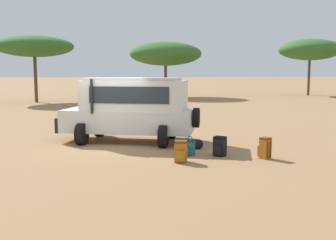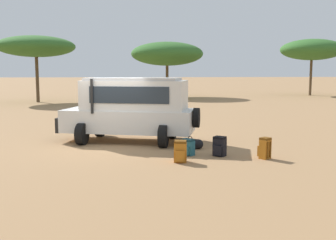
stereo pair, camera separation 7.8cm
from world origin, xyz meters
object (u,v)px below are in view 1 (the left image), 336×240
Objects in this scene: backpack_cluster_center at (265,148)px; backpack_outermost at (220,147)px; backpack_beside_front_wheel at (188,147)px; backpack_near_rear_wheel at (181,152)px; duffel_bag_low_black_case at (190,144)px; acacia_tree_centre_back at (310,50)px; safari_vehicle at (131,108)px; acacia_tree_far_left at (34,46)px; acacia_tree_left_mid at (166,54)px.

backpack_outermost is at bearing 158.62° from backpack_cluster_center.
backpack_near_rear_wheel is at bearing -111.66° from backpack_beside_front_wheel.
duffel_bag_low_black_case is 0.13× the size of acacia_tree_centre_back.
acacia_tree_centre_back is (16.10, 30.41, 4.70)m from backpack_cluster_center.
backpack_cluster_center is at bearing 4.25° from backpack_near_rear_wheel.
safari_vehicle is 21.91m from acacia_tree_far_left.
backpack_cluster_center is at bearing -41.24° from duffel_bag_low_black_case.
duffel_bag_low_black_case is 24.34m from acacia_tree_far_left.
backpack_beside_front_wheel is 0.58× the size of duffel_bag_low_black_case.
acacia_tree_left_mid is at bearing 25.92° from acacia_tree_far_left.
backpack_cluster_center is 29.61m from acacia_tree_left_mid.
backpack_near_rear_wheel is 1.03× the size of backpack_outermost.
acacia_tree_centre_back reaches higher than backpack_near_rear_wheel.
duffel_bag_low_black_case is 34.23m from acacia_tree_centre_back.
safari_vehicle is 8.46× the size of backpack_near_rear_wheel.
safari_vehicle is 10.28× the size of backpack_beside_front_wheel.
safari_vehicle is at bearing -126.72° from acacia_tree_centre_back.
duffel_bag_low_black_case is (0.61, 1.99, -0.14)m from backpack_near_rear_wheel.
backpack_beside_front_wheel is 25.19m from acacia_tree_far_left.
backpack_outermost is 34.92m from acacia_tree_centre_back.
backpack_near_rear_wheel is 0.09× the size of acacia_tree_centre_back.
backpack_outermost is 0.09× the size of acacia_tree_centre_back.
backpack_cluster_center reaches higher than backpack_beside_front_wheel.
duffel_bag_low_black_case is (2.00, -1.62, -1.12)m from safari_vehicle.
acacia_tree_centre_back is at bearing 13.76° from acacia_tree_far_left.
safari_vehicle is at bearing 141.01° from duffel_bag_low_black_case.
backpack_cluster_center is at bearing -40.15° from safari_vehicle.
safari_vehicle is at bearing 139.85° from backpack_cluster_center.
backpack_cluster_center is at bearing -63.13° from acacia_tree_far_left.
safari_vehicle is 0.80× the size of acacia_tree_centre_back.
acacia_tree_centre_back reaches higher than safari_vehicle.
acacia_tree_far_left is (-10.63, 23.04, 4.47)m from backpack_outermost.
acacia_tree_centre_back reaches higher than backpack_outermost.
backpack_cluster_center is (2.29, -0.72, 0.06)m from backpack_beside_front_wheel.
safari_vehicle is 6.01× the size of duffel_bag_low_black_case.
backpack_cluster_center is at bearing -89.90° from acacia_tree_left_mid.
acacia_tree_centre_back is at bearing 58.23° from backpack_beside_front_wheel.
backpack_near_rear_wheel reaches higher than duffel_bag_low_black_case.
safari_vehicle is at bearing -98.76° from acacia_tree_left_mid.
backpack_beside_front_wheel is 1.01m from backpack_outermost.
backpack_beside_front_wheel is at bearing -103.00° from duffel_bag_low_black_case.
backpack_outermost is at bearing -60.00° from duffel_bag_low_black_case.
safari_vehicle is at bearing -68.62° from acacia_tree_far_left.
duffel_bag_low_black_case is (-0.74, 1.28, -0.13)m from backpack_outermost.
acacia_tree_far_left is at bearing 111.38° from safari_vehicle.
acacia_tree_left_mid is 16.19m from acacia_tree_centre_back.
acacia_tree_left_mid is (2.60, 29.52, 4.14)m from backpack_near_rear_wheel.
backpack_near_rear_wheel reaches higher than backpack_beside_front_wheel.
acacia_tree_centre_back is (17.40, 29.90, 4.72)m from backpack_outermost.
safari_vehicle is 5.38m from backpack_cluster_center.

